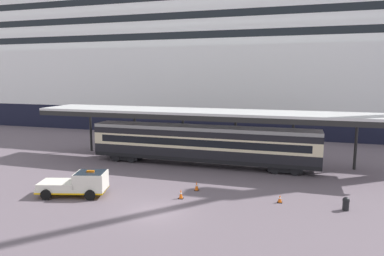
# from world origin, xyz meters

# --- Properties ---
(ground_plane) EXTENTS (400.00, 400.00, 0.00)m
(ground_plane) POSITION_xyz_m (0.00, 0.00, 0.00)
(ground_plane) COLOR #645761
(cruise_ship) EXTENTS (150.17, 30.83, 42.44)m
(cruise_ship) POSITION_xyz_m (9.97, 46.02, 14.40)
(cruise_ship) COLOR black
(cruise_ship) RESTS_ON ground
(platform_canopy) EXTENTS (35.87, 5.57, 5.68)m
(platform_canopy) POSITION_xyz_m (-0.20, 13.47, 5.40)
(platform_canopy) COLOR silver
(platform_canopy) RESTS_ON ground
(train_carriage) EXTENTS (23.37, 2.81, 4.11)m
(train_carriage) POSITION_xyz_m (-0.20, 13.02, 2.31)
(train_carriage) COLOR black
(train_carriage) RESTS_ON ground
(service_truck) EXTENTS (5.55, 3.33, 2.02)m
(service_truck) POSITION_xyz_m (-6.87, 1.41, 0.99)
(service_truck) COLOR silver
(service_truck) RESTS_ON ground
(traffic_cone_near) EXTENTS (0.36, 0.36, 0.77)m
(traffic_cone_near) POSITION_xyz_m (1.52, 5.19, 0.38)
(traffic_cone_near) COLOR black
(traffic_cone_near) RESTS_ON ground
(traffic_cone_mid) EXTENTS (0.36, 0.36, 0.74)m
(traffic_cone_mid) POSITION_xyz_m (0.90, 3.03, 0.36)
(traffic_cone_mid) COLOR black
(traffic_cone_mid) RESTS_ON ground
(traffic_cone_far) EXTENTS (0.36, 0.36, 0.59)m
(traffic_cone_far) POSITION_xyz_m (8.13, 4.34, 0.29)
(traffic_cone_far) COLOR black
(traffic_cone_far) RESTS_ON ground
(quay_bollard) EXTENTS (0.48, 0.48, 0.96)m
(quay_bollard) POSITION_xyz_m (12.58, 4.14, 0.52)
(quay_bollard) COLOR black
(quay_bollard) RESTS_ON ground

